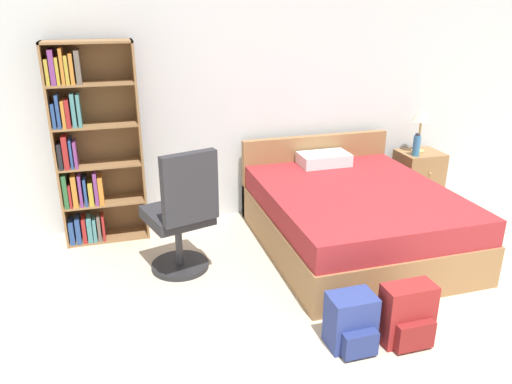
{
  "coord_description": "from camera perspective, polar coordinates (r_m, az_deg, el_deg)",
  "views": [
    {
      "loc": [
        -1.61,
        -1.54,
        2.13
      ],
      "look_at": [
        -0.57,
        1.98,
        0.71
      ],
      "focal_mm": 35.0,
      "sensor_mm": 36.0,
      "label": 1
    }
  ],
  "objects": [
    {
      "name": "wall_back",
      "position": [
        5.1,
        2.22,
        11.77
      ],
      "size": [
        9.0,
        0.06,
        2.6
      ],
      "color": "silver",
      "rests_on": "ground_plane"
    },
    {
      "name": "bookshelf",
      "position": [
        4.71,
        -18.63,
        4.71
      ],
      "size": [
        0.75,
        0.29,
        1.81
      ],
      "color": "olive",
      "rests_on": "ground_plane"
    },
    {
      "name": "bed",
      "position": [
        4.64,
        10.81,
        -2.59
      ],
      "size": [
        1.58,
        1.93,
        0.82
      ],
      "color": "olive",
      "rests_on": "ground_plane"
    },
    {
      "name": "office_chair",
      "position": [
        4.03,
        -8.44,
        -2.73
      ],
      "size": [
        0.59,
        0.66,
        1.09
      ],
      "color": "#232326",
      "rests_on": "ground_plane"
    },
    {
      "name": "nightstand",
      "position": [
        5.81,
        17.99,
        1.62
      ],
      "size": [
        0.45,
        0.41,
        0.58
      ],
      "color": "olive",
      "rests_on": "ground_plane"
    },
    {
      "name": "table_lamp",
      "position": [
        5.63,
        18.4,
        8.18
      ],
      "size": [
        0.2,
        0.2,
        0.5
      ],
      "color": "tan",
      "rests_on": "nightstand"
    },
    {
      "name": "water_bottle",
      "position": [
        5.54,
        17.87,
        5.11
      ],
      "size": [
        0.08,
        0.08,
        0.24
      ],
      "color": "teal",
      "rests_on": "nightstand"
    },
    {
      "name": "backpack_red",
      "position": [
        3.5,
        16.94,
        -13.37
      ],
      "size": [
        0.34,
        0.23,
        0.42
      ],
      "color": "maroon",
      "rests_on": "ground_plane"
    },
    {
      "name": "backpack_blue",
      "position": [
        3.4,
        10.87,
        -14.45
      ],
      "size": [
        0.3,
        0.29,
        0.37
      ],
      "color": "navy",
      "rests_on": "ground_plane"
    }
  ]
}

